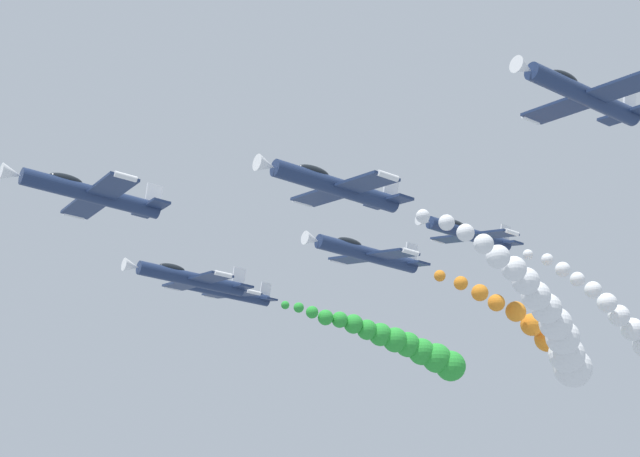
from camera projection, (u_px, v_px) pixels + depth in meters
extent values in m
cylinder|color=navy|center=(92.00, 194.00, 54.91)|extent=(1.21, 9.00, 1.21)
cone|color=white|center=(11.00, 173.00, 52.29)|extent=(1.15, 1.20, 1.15)
cube|color=navy|center=(98.00, 197.00, 55.08)|extent=(9.17, 1.90, 1.14)
cylinder|color=white|center=(125.00, 177.00, 51.43)|extent=(0.40, 1.40, 0.40)
cylinder|color=white|center=(74.00, 215.00, 58.74)|extent=(0.40, 1.40, 0.40)
cube|color=navy|center=(151.00, 208.00, 56.98)|extent=(3.80, 1.20, 0.57)
cube|color=white|center=(154.00, 196.00, 57.33)|extent=(0.31, 1.10, 1.61)
ellipsoid|color=black|center=(66.00, 180.00, 54.14)|extent=(0.87, 2.20, 0.78)
cylinder|color=navy|center=(337.00, 187.00, 53.22)|extent=(1.30, 9.00, 1.30)
cone|color=white|center=(266.00, 165.00, 50.60)|extent=(1.24, 1.20, 1.24)
cube|color=navy|center=(342.00, 190.00, 53.41)|extent=(9.04, 1.90, 2.05)
cylinder|color=white|center=(388.00, 176.00, 49.62)|extent=(0.43, 1.40, 0.43)
cylinder|color=white|center=(302.00, 202.00, 57.19)|extent=(0.43, 1.40, 0.43)
cube|color=navy|center=(388.00, 202.00, 55.29)|extent=(3.76, 1.20, 0.95)
cube|color=white|center=(391.00, 189.00, 55.56)|extent=(0.46, 1.10, 1.59)
ellipsoid|color=black|center=(314.00, 172.00, 52.42)|extent=(0.93, 2.20, 0.85)
sphere|color=white|center=(423.00, 216.00, 56.90)|extent=(0.92, 0.92, 0.92)
sphere|color=white|center=(447.00, 223.00, 57.90)|extent=(1.10, 1.10, 1.10)
sphere|color=white|center=(465.00, 233.00, 59.17)|extent=(1.24, 1.24, 1.24)
sphere|color=white|center=(484.00, 244.00, 60.39)|extent=(1.43, 1.43, 1.43)
sphere|color=white|center=(498.00, 257.00, 61.81)|extent=(1.74, 1.74, 1.74)
sphere|color=white|center=(514.00, 269.00, 63.06)|extent=(1.86, 1.86, 1.86)
sphere|color=white|center=(526.00, 281.00, 64.60)|extent=(2.09, 2.09, 2.09)
sphere|color=white|center=(536.00, 296.00, 66.15)|extent=(2.28, 2.28, 2.28)
sphere|color=white|center=(546.00, 308.00, 67.66)|extent=(2.43, 2.43, 2.43)
sphere|color=white|center=(556.00, 324.00, 69.18)|extent=(2.67, 2.67, 2.67)
sphere|color=white|center=(563.00, 337.00, 70.87)|extent=(2.82, 2.82, 2.82)
sphere|color=white|center=(567.00, 354.00, 72.70)|extent=(3.07, 3.07, 3.07)
sphere|color=white|center=(573.00, 368.00, 74.41)|extent=(3.35, 3.35, 3.35)
cylinder|color=navy|center=(192.00, 279.00, 68.33)|extent=(1.28, 9.00, 1.28)
cone|color=white|center=(131.00, 266.00, 65.71)|extent=(1.22, 1.20, 1.22)
cube|color=navy|center=(196.00, 281.00, 68.51)|extent=(9.08, 1.90, 1.82)
cylinder|color=white|center=(223.00, 274.00, 64.76)|extent=(0.42, 1.40, 0.42)
cylinder|color=white|center=(172.00, 288.00, 72.27)|extent=(0.42, 1.40, 0.42)
cube|color=navy|center=(236.00, 288.00, 70.40)|extent=(3.77, 1.20, 0.86)
cube|color=white|center=(239.00, 277.00, 70.69)|extent=(0.42, 1.10, 1.60)
ellipsoid|color=black|center=(172.00, 268.00, 67.54)|extent=(0.91, 2.20, 0.83)
cylinder|color=navy|center=(368.00, 254.00, 65.36)|extent=(1.33, 9.00, 1.33)
cone|color=white|center=(312.00, 239.00, 62.73)|extent=(1.27, 1.20, 1.27)
cube|color=navy|center=(372.00, 257.00, 65.54)|extent=(8.97, 1.90, 2.41)
cylinder|color=white|center=(410.00, 252.00, 61.71)|extent=(0.44, 1.40, 0.44)
cylinder|color=white|center=(338.00, 261.00, 69.37)|extent=(0.44, 1.40, 0.44)
cube|color=navy|center=(409.00, 264.00, 67.42)|extent=(3.73, 1.20, 1.10)
cube|color=white|center=(411.00, 253.00, 67.66)|extent=(0.52, 1.10, 1.59)
ellipsoid|color=black|center=(349.00, 243.00, 64.53)|extent=(0.95, 2.20, 0.87)
sphere|color=orange|center=(440.00, 276.00, 69.00)|extent=(0.93, 0.93, 0.93)
sphere|color=orange|center=(461.00, 283.00, 70.03)|extent=(1.16, 1.16, 1.16)
sphere|color=orange|center=(480.00, 293.00, 71.14)|extent=(1.42, 1.42, 1.42)
sphere|color=orange|center=(496.00, 303.00, 72.41)|extent=(1.45, 1.45, 1.45)
sphere|color=orange|center=(516.00, 312.00, 73.36)|extent=(1.75, 1.75, 1.75)
sphere|color=orange|center=(532.00, 325.00, 74.50)|extent=(1.95, 1.95, 1.95)
sphere|color=orange|center=(547.00, 339.00, 75.57)|extent=(2.25, 2.25, 2.25)
sphere|color=orange|center=(563.00, 354.00, 76.55)|extent=(2.22, 2.22, 2.22)
cylinder|color=navy|center=(585.00, 95.00, 51.02)|extent=(1.29, 9.00, 1.29)
cone|color=white|center=(524.00, 67.00, 48.39)|extent=(1.22, 1.20, 1.22)
cube|color=navy|center=(589.00, 99.00, 51.20)|extent=(9.07, 1.90, 1.92)
cylinder|color=white|center=(531.00, 119.00, 54.97)|extent=(0.42, 1.40, 0.42)
cube|color=navy|center=(628.00, 115.00, 53.08)|extent=(3.77, 1.20, 0.90)
cube|color=white|center=(630.00, 101.00, 53.37)|extent=(0.44, 1.10, 1.60)
ellipsoid|color=black|center=(564.00, 78.00, 50.22)|extent=(0.92, 2.20, 0.84)
cylinder|color=navy|center=(227.00, 292.00, 83.43)|extent=(1.33, 9.00, 1.33)
cone|color=white|center=(179.00, 282.00, 80.81)|extent=(1.27, 1.20, 1.27)
cube|color=navy|center=(231.00, 294.00, 83.61)|extent=(8.97, 1.90, 2.40)
cylinder|color=white|center=(254.00, 292.00, 79.79)|extent=(0.44, 1.40, 0.44)
cylinder|color=white|center=(210.00, 296.00, 87.44)|extent=(0.44, 1.40, 0.44)
cube|color=navy|center=(263.00, 300.00, 85.49)|extent=(3.73, 1.20, 1.09)
cube|color=white|center=(265.00, 291.00, 85.74)|extent=(0.52, 1.10, 1.59)
ellipsoid|color=black|center=(212.00, 284.00, 82.61)|extent=(0.95, 2.20, 0.87)
sphere|color=green|center=(285.00, 305.00, 86.84)|extent=(0.84, 0.84, 0.84)
sphere|color=green|center=(299.00, 308.00, 87.67)|extent=(1.05, 1.05, 1.05)
sphere|color=green|center=(312.00, 312.00, 88.39)|extent=(1.28, 1.28, 1.28)
sphere|color=green|center=(326.00, 317.00, 89.03)|extent=(1.62, 1.62, 1.62)
sphere|color=green|center=(340.00, 320.00, 89.65)|extent=(1.70, 1.70, 1.70)
sphere|color=green|center=(353.00, 324.00, 90.23)|extent=(2.05, 2.05, 2.05)
sphere|color=green|center=(367.00, 330.00, 90.74)|extent=(2.15, 2.15, 2.15)
sphere|color=green|center=(380.00, 335.00, 91.30)|extent=(2.45, 2.45, 2.45)
sphere|color=green|center=(395.00, 340.00, 91.63)|extent=(2.65, 2.65, 2.65)
sphere|color=green|center=(408.00, 345.00, 92.24)|extent=(2.69, 2.69, 2.69)
sphere|color=green|center=(422.00, 352.00, 92.56)|extent=(2.86, 2.86, 2.86)
sphere|color=green|center=(437.00, 358.00, 92.74)|extent=(3.18, 3.18, 3.18)
sphere|color=green|center=(451.00, 366.00, 93.01)|extent=(3.29, 3.29, 3.29)
cylinder|color=navy|center=(470.00, 234.00, 74.54)|extent=(1.35, 9.00, 1.35)
cone|color=white|center=(424.00, 221.00, 71.92)|extent=(1.28, 1.20, 1.28)
cube|color=navy|center=(473.00, 237.00, 74.72)|extent=(8.93, 1.90, 2.56)
cylinder|color=white|center=(512.00, 232.00, 70.88)|extent=(0.44, 1.40, 0.44)
cylinder|color=white|center=(438.00, 241.00, 78.57)|extent=(0.44, 1.40, 0.44)
cube|color=navy|center=(503.00, 244.00, 76.60)|extent=(3.72, 1.20, 1.16)
cube|color=white|center=(505.00, 234.00, 76.83)|extent=(0.55, 1.10, 1.58)
ellipsoid|color=black|center=(455.00, 224.00, 73.71)|extent=(0.95, 2.20, 0.88)
sphere|color=white|center=(528.00, 254.00, 78.35)|extent=(0.94, 0.94, 0.94)
sphere|color=white|center=(547.00, 259.00, 79.35)|extent=(1.11, 1.11, 1.11)
sphere|color=white|center=(563.00, 269.00, 80.55)|extent=(1.43, 1.43, 1.43)
sphere|color=white|center=(577.00, 279.00, 81.79)|extent=(1.40, 1.40, 1.40)
sphere|color=white|center=(593.00, 290.00, 82.85)|extent=(1.66, 1.66, 1.66)
sphere|color=white|center=(607.00, 303.00, 83.97)|extent=(1.95, 1.95, 1.95)
sphere|color=white|center=(619.00, 316.00, 85.26)|extent=(2.16, 2.16, 2.16)
sphere|color=white|center=(633.00, 329.00, 86.31)|extent=(2.32, 2.32, 2.32)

